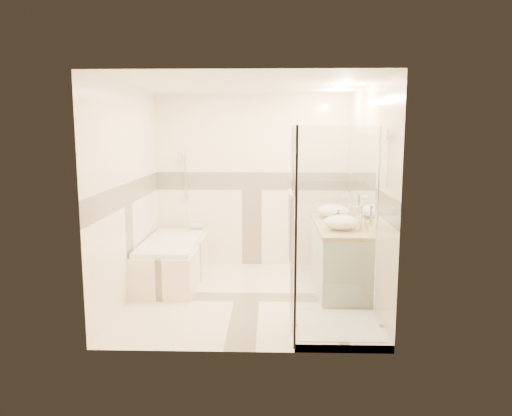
{
  "coord_description": "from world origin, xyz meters",
  "views": [
    {
      "loc": [
        0.28,
        -5.77,
        2.0
      ],
      "look_at": [
        0.1,
        0.25,
        1.05
      ],
      "focal_mm": 35.0,
      "sensor_mm": 36.0,
      "label": 1
    }
  ],
  "objects_px": {
    "vessel_sink_near": "(333,211)",
    "bathtub": "(173,258)",
    "amenity_bottle_a": "(338,217)",
    "vessel_sink_far": "(341,222)",
    "vanity": "(338,257)",
    "amenity_bottle_b": "(338,219)",
    "shower_enclosure": "(326,282)"
  },
  "relations": [
    {
      "from": "vessel_sink_far",
      "to": "amenity_bottle_a",
      "type": "height_order",
      "value": "amenity_bottle_a"
    },
    {
      "from": "amenity_bottle_a",
      "to": "vessel_sink_far",
      "type": "bearing_deg",
      "value": -90.0
    },
    {
      "from": "amenity_bottle_a",
      "to": "shower_enclosure",
      "type": "bearing_deg",
      "value": -102.44
    },
    {
      "from": "vessel_sink_near",
      "to": "amenity_bottle_b",
      "type": "distance_m",
      "value": 0.49
    },
    {
      "from": "bathtub",
      "to": "amenity_bottle_b",
      "type": "distance_m",
      "value": 2.25
    },
    {
      "from": "vanity",
      "to": "amenity_bottle_b",
      "type": "bearing_deg",
      "value": -144.74
    },
    {
      "from": "amenity_bottle_a",
      "to": "amenity_bottle_b",
      "type": "bearing_deg",
      "value": 90.0
    },
    {
      "from": "vessel_sink_near",
      "to": "amenity_bottle_a",
      "type": "relative_size",
      "value": 2.42
    },
    {
      "from": "shower_enclosure",
      "to": "vessel_sink_near",
      "type": "distance_m",
      "value": 1.82
    },
    {
      "from": "bathtub",
      "to": "amenity_bottle_a",
      "type": "relative_size",
      "value": 9.36
    },
    {
      "from": "vessel_sink_far",
      "to": "bathtub",
      "type": "bearing_deg",
      "value": 162.13
    },
    {
      "from": "shower_enclosure",
      "to": "amenity_bottle_b",
      "type": "height_order",
      "value": "shower_enclosure"
    },
    {
      "from": "amenity_bottle_b",
      "to": "shower_enclosure",
      "type": "bearing_deg",
      "value": -102.25
    },
    {
      "from": "bathtub",
      "to": "amenity_bottle_b",
      "type": "xyz_separation_m",
      "value": [
        2.13,
        -0.36,
        0.61
      ]
    },
    {
      "from": "vessel_sink_far",
      "to": "amenity_bottle_b",
      "type": "relative_size",
      "value": 3.14
    },
    {
      "from": "bathtub",
      "to": "amenity_bottle_a",
      "type": "height_order",
      "value": "amenity_bottle_a"
    },
    {
      "from": "bathtub",
      "to": "amenity_bottle_a",
      "type": "distance_m",
      "value": 2.26
    },
    {
      "from": "bathtub",
      "to": "amenity_bottle_b",
      "type": "height_order",
      "value": "amenity_bottle_b"
    },
    {
      "from": "amenity_bottle_b",
      "to": "vessel_sink_near",
      "type": "bearing_deg",
      "value": 90.0
    },
    {
      "from": "vessel_sink_far",
      "to": "amenity_bottle_b",
      "type": "bearing_deg",
      "value": 90.0
    },
    {
      "from": "vessel_sink_near",
      "to": "vessel_sink_far",
      "type": "height_order",
      "value": "vessel_sink_near"
    },
    {
      "from": "bathtub",
      "to": "vanity",
      "type": "xyz_separation_m",
      "value": [
        2.15,
        -0.35,
        0.12
      ]
    },
    {
      "from": "vessel_sink_near",
      "to": "bathtub",
      "type": "bearing_deg",
      "value": -176.65
    },
    {
      "from": "vessel_sink_near",
      "to": "vessel_sink_far",
      "type": "bearing_deg",
      "value": -90.0
    },
    {
      "from": "bathtub",
      "to": "vessel_sink_far",
      "type": "distance_m",
      "value": 2.32
    },
    {
      "from": "bathtub",
      "to": "amenity_bottle_b",
      "type": "relative_size",
      "value": 12.76
    },
    {
      "from": "vanity",
      "to": "vessel_sink_far",
      "type": "xyz_separation_m",
      "value": [
        -0.02,
        -0.34,
        0.51
      ]
    },
    {
      "from": "vessel_sink_near",
      "to": "amenity_bottle_b",
      "type": "height_order",
      "value": "vessel_sink_near"
    },
    {
      "from": "vessel_sink_far",
      "to": "amenity_bottle_b",
      "type": "height_order",
      "value": "vessel_sink_far"
    },
    {
      "from": "amenity_bottle_a",
      "to": "vanity",
      "type": "bearing_deg",
      "value": 59.83
    },
    {
      "from": "bathtub",
      "to": "amenity_bottle_b",
      "type": "bearing_deg",
      "value": -9.7
    },
    {
      "from": "vanity",
      "to": "vessel_sink_near",
      "type": "distance_m",
      "value": 0.7
    }
  ]
}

